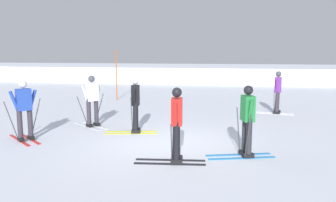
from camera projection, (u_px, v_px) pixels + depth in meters
The scene contains 9 objects.
ground_plane at pixel (165, 144), 9.28m from camera, with size 120.00×120.00×0.00m, color silver.
far_snow_ridge at pixel (208, 73), 29.05m from camera, with size 80.00×7.65×1.24m, color silver.
skier_purple at pixel (278, 91), 13.58m from camera, with size 1.64×0.98×1.71m.
skier_black at pixel (135, 103), 10.38m from camera, with size 1.64×0.99×1.71m.
skier_green at pixel (247, 119), 8.00m from camera, with size 1.64×0.97×1.71m.
skier_blue at pixel (24, 109), 9.44m from camera, with size 1.47×1.30×1.71m.
skier_red at pixel (176, 123), 7.56m from camera, with size 1.63×1.00×1.71m.
skier_white at pixel (92, 100), 11.21m from camera, with size 1.49×1.27×1.71m.
trail_marker_pole at pixel (116, 75), 17.47m from camera, with size 0.05×0.05×2.54m, color #C65614.
Camera 1 is at (1.63, -8.86, 2.49)m, focal length 36.40 mm.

